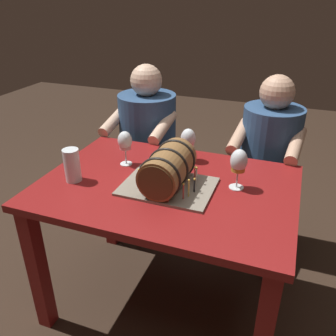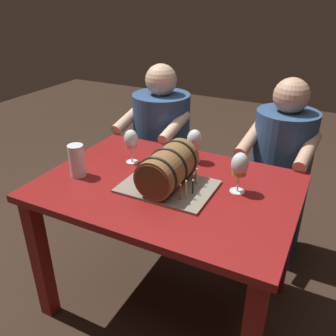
{
  "view_description": "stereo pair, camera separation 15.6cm",
  "coord_description": "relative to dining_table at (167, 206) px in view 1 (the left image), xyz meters",
  "views": [
    {
      "loc": [
        0.5,
        -1.33,
        1.55
      ],
      "look_at": [
        0.02,
        -0.03,
        0.84
      ],
      "focal_mm": 37.79,
      "sensor_mm": 36.0,
      "label": 1
    },
    {
      "loc": [
        0.65,
        -1.27,
        1.55
      ],
      "look_at": [
        0.02,
        -0.03,
        0.84
      ],
      "focal_mm": 37.79,
      "sensor_mm": 36.0,
      "label": 2
    }
  ],
  "objects": [
    {
      "name": "ground_plane",
      "position": [
        0.0,
        0.0,
        -0.61
      ],
      "size": [
        8.0,
        8.0,
        0.0
      ],
      "primitive_type": "plane",
      "color": "#332319"
    },
    {
      "name": "barrel_cake",
      "position": [
        0.02,
        -0.03,
        0.21
      ],
      "size": [
        0.41,
        0.31,
        0.2
      ],
      "color": "gray",
      "rests_on": "dining_table"
    },
    {
      "name": "wine_glass_rose",
      "position": [
        -0.27,
        0.12,
        0.25
      ],
      "size": [
        0.07,
        0.07,
        0.18
      ],
      "color": "white",
      "rests_on": "dining_table"
    },
    {
      "name": "wine_glass_white",
      "position": [
        0.01,
        0.28,
        0.24
      ],
      "size": [
        0.08,
        0.08,
        0.18
      ],
      "color": "white",
      "rests_on": "dining_table"
    },
    {
      "name": "person_seated_left",
      "position": [
        -0.4,
        0.68,
        -0.07
      ],
      "size": [
        0.41,
        0.49,
        1.14
      ],
      "color": "#1B2D46",
      "rests_on": "ground"
    },
    {
      "name": "wine_glass_amber",
      "position": [
        0.31,
        0.08,
        0.25
      ],
      "size": [
        0.08,
        0.08,
        0.19
      ],
      "color": "white",
      "rests_on": "dining_table"
    },
    {
      "name": "person_seated_right",
      "position": [
        0.39,
        0.68,
        -0.09
      ],
      "size": [
        0.41,
        0.49,
        1.13
      ],
      "color": "#1B2D46",
      "rests_on": "ground"
    },
    {
      "name": "beer_pint",
      "position": [
        -0.42,
        -0.12,
        0.19
      ],
      "size": [
        0.07,
        0.07,
        0.16
      ],
      "color": "white",
      "rests_on": "dining_table"
    },
    {
      "name": "dining_table",
      "position": [
        0.0,
        0.0,
        0.0
      ],
      "size": [
        1.17,
        0.82,
        0.74
      ],
      "color": "maroon",
      "rests_on": "ground"
    }
  ]
}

